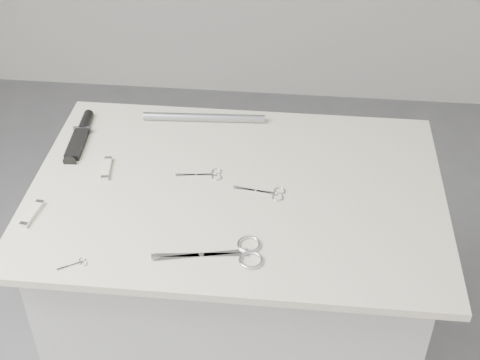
# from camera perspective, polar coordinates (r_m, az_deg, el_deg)

# --- Properties ---
(plinth) EXTENTS (0.90, 0.60, 0.90)m
(plinth) POSITION_cam_1_polar(r_m,az_deg,el_deg) (1.95, -0.26, -11.51)
(plinth) COLOR #B8B8B6
(plinth) RESTS_ON ground
(display_board) EXTENTS (1.00, 0.70, 0.02)m
(display_board) POSITION_cam_1_polar(r_m,az_deg,el_deg) (1.62, -0.30, -0.94)
(display_board) COLOR beige
(display_board) RESTS_ON plinth
(large_shears) EXTENTS (0.24, 0.10, 0.01)m
(large_shears) POSITION_cam_1_polar(r_m,az_deg,el_deg) (1.44, -0.64, -6.26)
(large_shears) COLOR silver
(large_shears) RESTS_ON display_board
(embroidery_scissors_a) EXTENTS (0.13, 0.05, 0.00)m
(embroidery_scissors_a) POSITION_cam_1_polar(r_m,az_deg,el_deg) (1.60, 2.47, -1.09)
(embroidery_scissors_a) COLOR silver
(embroidery_scissors_a) RESTS_ON display_board
(embroidery_scissors_b) EXTENTS (0.11, 0.05, 0.00)m
(embroidery_scissors_b) POSITION_cam_1_polar(r_m,az_deg,el_deg) (1.66, -2.79, 0.46)
(embroidery_scissors_b) COLOR silver
(embroidery_scissors_b) RESTS_ON display_board
(tiny_scissors) EXTENTS (0.06, 0.05, 0.00)m
(tiny_scissors) POSITION_cam_1_polar(r_m,az_deg,el_deg) (1.47, -13.81, -6.96)
(tiny_scissors) COLOR silver
(tiny_scissors) RESTS_ON display_board
(sheathed_knife) EXTENTS (0.05, 0.21, 0.03)m
(sheathed_knife) POSITION_cam_1_polar(r_m,az_deg,el_deg) (1.84, -13.41, 3.87)
(sheathed_knife) COLOR black
(sheathed_knife) RESTS_ON display_board
(pocket_knife_a) EXTENTS (0.03, 0.09, 0.01)m
(pocket_knife_a) POSITION_cam_1_polar(r_m,az_deg,el_deg) (1.61, -17.31, -2.76)
(pocket_knife_a) COLOR white
(pocket_knife_a) RESTS_ON display_board
(pocket_knife_b) EXTENTS (0.03, 0.09, 0.01)m
(pocket_knife_b) POSITION_cam_1_polar(r_m,az_deg,el_deg) (1.70, -11.31, 0.97)
(pocket_knife_b) COLOR white
(pocket_knife_b) RESTS_ON display_board
(metal_rail) EXTENTS (0.34, 0.04, 0.02)m
(metal_rail) POSITION_cam_1_polar(r_m,az_deg,el_deg) (1.85, -3.10, 5.35)
(metal_rail) COLOR gray
(metal_rail) RESTS_ON display_board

